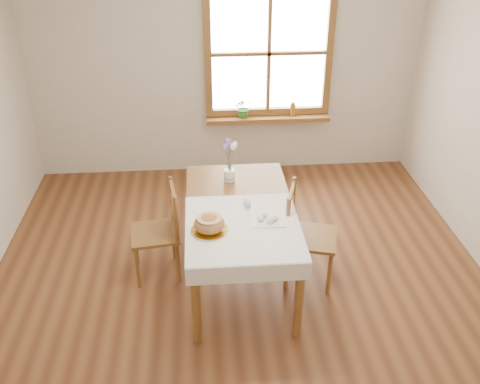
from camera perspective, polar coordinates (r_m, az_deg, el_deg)
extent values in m
plane|color=brown|center=(4.69, 0.30, -11.44)|extent=(5.00, 5.00, 0.00)
cube|color=beige|center=(6.28, -1.63, 13.23)|extent=(4.50, 0.10, 2.60)
cube|color=olive|center=(6.46, 2.94, 8.62)|extent=(1.46, 0.08, 0.08)
cube|color=olive|center=(6.19, -3.45, 14.40)|extent=(0.08, 0.08, 1.30)
cube|color=olive|center=(6.37, 9.48, 14.50)|extent=(0.08, 0.08, 1.30)
cube|color=olive|center=(6.24, 3.10, 14.54)|extent=(0.04, 0.06, 1.30)
cube|color=olive|center=(6.24, 3.10, 14.54)|extent=(1.30, 0.06, 0.04)
cube|color=white|center=(6.27, 3.07, 14.61)|extent=(1.30, 0.01, 1.30)
cube|color=olive|center=(6.43, 2.99, 7.85)|extent=(1.46, 0.20, 0.05)
cube|color=olive|center=(4.50, 0.00, -1.94)|extent=(0.90, 1.60, 0.05)
cylinder|color=olive|center=(4.12, -4.70, -12.05)|extent=(0.07, 0.07, 0.70)
cylinder|color=olive|center=(4.17, 6.28, -11.45)|extent=(0.07, 0.07, 0.70)
cylinder|color=olive|center=(5.31, -4.83, -1.36)|extent=(0.07, 0.07, 0.70)
cylinder|color=olive|center=(5.36, 3.53, -1.02)|extent=(0.07, 0.07, 0.70)
cube|color=white|center=(4.22, 0.33, -3.75)|extent=(0.91, 0.99, 0.01)
cylinder|color=silver|center=(4.17, -3.27, -4.11)|extent=(0.30, 0.30, 0.02)
ellipsoid|color=#AA6C3C|center=(4.13, -3.30, -3.26)|extent=(0.24, 0.24, 0.13)
cube|color=white|center=(4.29, 2.95, -3.01)|extent=(0.27, 0.23, 0.01)
cylinder|color=silver|center=(4.46, 0.65, -1.06)|extent=(0.05, 0.05, 0.08)
cylinder|color=silver|center=(4.42, 0.86, -1.31)|extent=(0.06, 0.06, 0.09)
cylinder|color=silver|center=(4.85, -1.13, 1.72)|extent=(0.12, 0.12, 0.11)
imported|color=#377D32|center=(6.36, 0.41, 8.76)|extent=(0.24, 0.26, 0.18)
cylinder|color=#9B611C|center=(6.43, 5.65, 8.83)|extent=(0.06, 0.06, 0.17)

